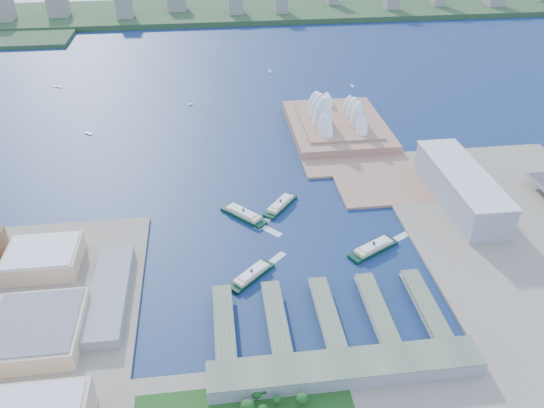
{
  "coord_description": "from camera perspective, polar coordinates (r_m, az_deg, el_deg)",
  "views": [
    {
      "loc": [
        -69.75,
        -382.54,
        317.03
      ],
      "look_at": [
        -12.2,
        75.46,
        18.0
      ],
      "focal_mm": 35.0,
      "sensor_mm": 36.0,
      "label": 1
    }
  ],
  "objects": [
    {
      "name": "ground",
      "position": [
        501.7,
        2.47,
        -6.29
      ],
      "size": [
        3000.0,
        3000.0,
        0.0
      ],
      "primitive_type": "plane",
      "color": "#0F2248",
      "rests_on": "ground"
    },
    {
      "name": "peninsula",
      "position": [
        737.45,
        7.52,
        7.31
      ],
      "size": [
        135.0,
        220.0,
        3.0
      ],
      "primitive_type": "cube",
      "color": "#A07157",
      "rests_on": "ground"
    },
    {
      "name": "far_shore",
      "position": [
        1399.32,
        -4.39,
        20.0
      ],
      "size": [
        2200.0,
        260.0,
        12.0
      ],
      "primitive_type": "cube",
      "color": "#2D4926",
      "rests_on": "ground"
    },
    {
      "name": "opera_house",
      "position": [
        742.11,
        7.14,
        10.09
      ],
      "size": [
        134.0,
        180.0,
        58.0
      ],
      "primitive_type": null,
      "color": "white",
      "rests_on": "peninsula"
    },
    {
      "name": "toaster_building",
      "position": [
        609.89,
        19.65,
        1.75
      ],
      "size": [
        45.0,
        155.0,
        35.0
      ],
      "primitive_type": "cube",
      "color": "#97979D",
      "rests_on": "east_land"
    },
    {
      "name": "ferry_wharves",
      "position": [
        446.29,
        5.88,
        -11.71
      ],
      "size": [
        184.0,
        90.0,
        9.3
      ],
      "primitive_type": null,
      "color": "#5C664D",
      "rests_on": "ground"
    },
    {
      "name": "terminal_building",
      "position": [
        404.15,
        7.92,
        -17.16
      ],
      "size": [
        200.0,
        28.0,
        12.0
      ],
      "primitive_type": "cube",
      "color": "gray",
      "rests_on": "south_land"
    },
    {
      "name": "ferry_a",
      "position": [
        559.79,
        -3.09,
        -0.97
      ],
      "size": [
        47.74,
        50.44,
        10.47
      ],
      "primitive_type": null,
      "rotation": [
        0.0,
        0.0,
        0.74
      ],
      "color": "black",
      "rests_on": "ground"
    },
    {
      "name": "ferry_b",
      "position": [
        575.1,
        0.91,
        0.06
      ],
      "size": [
        42.69,
        49.19,
        9.86
      ],
      "primitive_type": null,
      "rotation": [
        0.0,
        0.0,
        -0.67
      ],
      "color": "black",
      "rests_on": "ground"
    },
    {
      "name": "ferry_c",
      "position": [
        481.97,
        -2.22,
        -7.47
      ],
      "size": [
        45.69,
        44.03,
        9.57
      ],
      "primitive_type": null,
      "rotation": [
        0.0,
        0.0,
        2.33
      ],
      "color": "black",
      "rests_on": "ground"
    },
    {
      "name": "ferry_d",
      "position": [
        521.14,
        10.87,
        -4.51
      ],
      "size": [
        54.96,
        38.66,
        10.4
      ],
      "primitive_type": null,
      "rotation": [
        0.0,
        0.0,
        2.07
      ],
      "color": "black",
      "rests_on": "ground"
    },
    {
      "name": "boat_a",
      "position": [
        781.21,
        -19.17,
        7.2
      ],
      "size": [
        11.58,
        10.1,
        2.38
      ],
      "primitive_type": null,
      "rotation": [
        0.0,
        0.0,
        0.9
      ],
      "color": "white",
      "rests_on": "ground"
    },
    {
      "name": "boat_b",
      "position": [
        843.6,
        -8.8,
        10.56
      ],
      "size": [
        9.27,
        5.41,
        2.37
      ],
      "primitive_type": null,
      "rotation": [
        0.0,
        0.0,
        1.86
      ],
      "color": "white",
      "rests_on": "ground"
    },
    {
      "name": "boat_c",
      "position": [
        917.72,
        8.61,
        12.44
      ],
      "size": [
        5.31,
        11.53,
        2.5
      ],
      "primitive_type": null,
      "rotation": [
        0.0,
        0.0,
        3.33
      ],
      "color": "white",
      "rests_on": "ground"
    },
    {
      "name": "boat_d",
      "position": [
        973.25,
        -22.06,
        11.62
      ],
      "size": [
        14.98,
        8.55,
        2.5
      ],
      "primitive_type": null,
      "rotation": [
        0.0,
        0.0,
        1.19
      ],
      "color": "white",
      "rests_on": "ground"
    },
    {
      "name": "boat_e",
      "position": [
        976.72,
        -0.23,
        14.09
      ],
      "size": [
        5.39,
        12.72,
        3.03
      ],
      "primitive_type": null,
      "rotation": [
        0.0,
        0.0,
        0.12
      ],
      "color": "white",
      "rests_on": "ground"
    }
  ]
}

